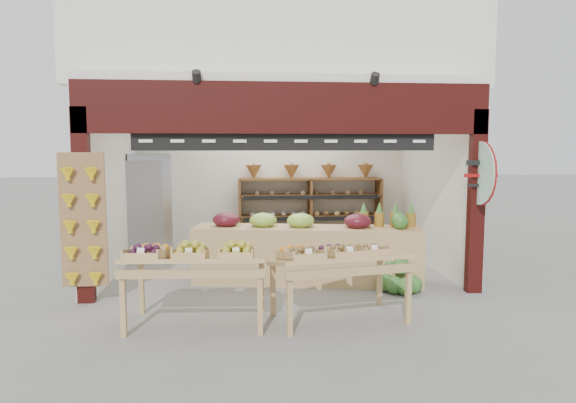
% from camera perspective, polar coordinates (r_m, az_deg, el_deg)
% --- Properties ---
extents(ground, '(60.00, 60.00, 0.00)m').
position_cam_1_polar(ground, '(8.42, -0.80, -8.51)').
color(ground, slate).
rests_on(ground, ground).
extents(shop_structure, '(6.36, 5.12, 5.40)m').
position_cam_1_polar(shop_structure, '(9.93, -1.58, 16.51)').
color(shop_structure, silver).
rests_on(shop_structure, ground).
extents(banana_board, '(0.60, 0.15, 1.80)m').
position_cam_1_polar(banana_board, '(7.33, -21.86, -2.23)').
color(banana_board, brown).
rests_on(banana_board, ground).
extents(gift_sign, '(0.04, 0.93, 0.92)m').
position_cam_1_polar(gift_sign, '(7.76, 20.59, 2.96)').
color(gift_sign, '#B3E1CA').
rests_on(gift_sign, ground).
extents(back_shelving, '(2.85, 0.47, 1.77)m').
position_cam_1_polar(back_shelving, '(10.24, 2.46, 0.19)').
color(back_shelving, brown).
rests_on(back_shelving, ground).
extents(refrigerator, '(0.96, 0.96, 2.00)m').
position_cam_1_polar(refrigerator, '(10.16, -15.25, -0.48)').
color(refrigerator, '#B3B6BA').
rests_on(refrigerator, ground).
extents(cardboard_stack, '(1.00, 0.82, 0.61)m').
position_cam_1_polar(cardboard_stack, '(9.33, -7.21, -5.73)').
color(cardboard_stack, silver).
rests_on(cardboard_stack, ground).
extents(mid_counter, '(3.59, 1.29, 1.10)m').
position_cam_1_polar(mid_counter, '(8.06, 2.02, -5.65)').
color(mid_counter, tan).
rests_on(mid_counter, ground).
extents(display_table_left, '(1.69, 1.01, 1.04)m').
position_cam_1_polar(display_table_left, '(6.29, -11.08, -6.17)').
color(display_table_left, tan).
rests_on(display_table_left, ground).
extents(display_table_right, '(1.73, 1.16, 1.02)m').
position_cam_1_polar(display_table_right, '(6.32, 5.07, -6.11)').
color(display_table_right, tan).
rests_on(display_table_right, ground).
extents(watermelon_pile, '(0.64, 0.66, 0.50)m').
position_cam_1_polar(watermelon_pile, '(7.80, 12.11, -8.37)').
color(watermelon_pile, '#1A4818').
rests_on(watermelon_pile, ground).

